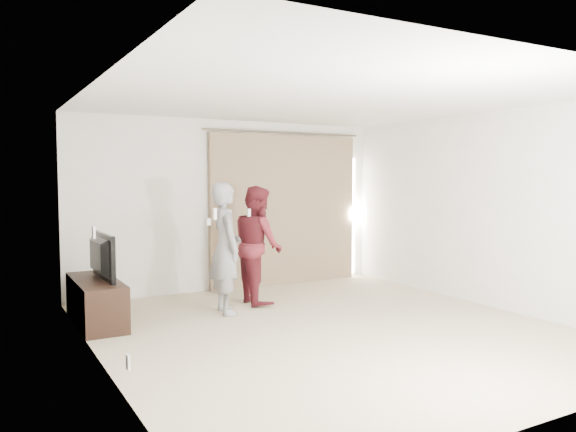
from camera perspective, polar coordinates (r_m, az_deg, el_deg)
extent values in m
plane|color=#BFB18F|center=(6.51, 4.33, -11.45)|extent=(5.50, 5.50, 0.00)
cube|color=silver|center=(8.71, -5.71, 1.12)|extent=(5.00, 0.04, 2.60)
cube|color=silver|center=(5.33, -18.56, -0.88)|extent=(0.04, 5.50, 2.60)
cube|color=white|center=(5.73, -19.14, -1.57)|extent=(0.02, 0.08, 0.12)
cube|color=white|center=(4.66, -15.94, -14.08)|extent=(0.02, 0.08, 0.12)
cube|color=silver|center=(6.34, 4.46, 11.84)|extent=(5.00, 5.50, 0.01)
cube|color=#8D7956|center=(9.05, -0.30, 0.62)|extent=(2.60, 0.10, 2.40)
cylinder|color=#6F614B|center=(9.07, -0.31, 8.46)|extent=(2.80, 0.03, 0.03)
cube|color=white|center=(9.83, 6.53, -0.02)|extent=(0.08, 0.04, 2.00)
cube|color=black|center=(7.07, -18.92, -8.22)|extent=(0.48, 1.38, 0.53)
imported|color=black|center=(6.97, -19.02, -3.91)|extent=(0.16, 0.95, 0.55)
cylinder|color=tan|center=(7.93, -18.78, -8.63)|extent=(0.35, 0.35, 0.06)
cylinder|color=tan|center=(7.88, -18.82, -6.95)|extent=(0.20, 0.20, 0.41)
imported|color=gray|center=(7.15, -6.37, -3.26)|extent=(0.46, 0.64, 1.67)
cube|color=white|center=(6.94, -7.44, 0.21)|extent=(0.04, 0.04, 0.14)
cube|color=white|center=(7.16, -8.09, -0.58)|extent=(0.05, 0.05, 0.09)
imported|color=maroon|center=(7.72, -3.09, -2.90)|extent=(0.67, 0.83, 1.62)
cube|color=white|center=(7.51, -3.99, 0.21)|extent=(0.04, 0.04, 0.14)
cube|color=white|center=(7.72, -4.69, -0.49)|extent=(0.05, 0.05, 0.09)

